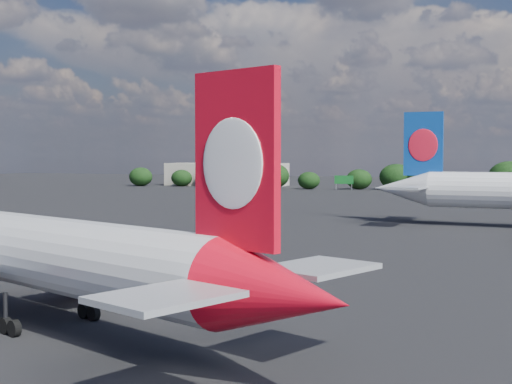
% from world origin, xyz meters
% --- Properties ---
extents(ground, '(500.00, 500.00, 0.00)m').
position_xyz_m(ground, '(0.00, 60.00, 0.00)').
color(ground, black).
rests_on(ground, ground).
extents(qantas_airliner, '(44.40, 42.72, 15.03)m').
position_xyz_m(qantas_airliner, '(7.60, -4.21, 4.58)').
color(qantas_airliner, silver).
rests_on(qantas_airliner, ground).
extents(terminal_building, '(42.00, 16.00, 8.00)m').
position_xyz_m(terminal_building, '(-65.00, 192.00, 4.00)').
color(terminal_building, '#A29A8C').
rests_on(terminal_building, ground).
extents(highway_sign, '(6.00, 0.30, 4.50)m').
position_xyz_m(highway_sign, '(-18.00, 176.00, 3.13)').
color(highway_sign, '#136322').
rests_on(highway_sign, ground).
extents(billboard_yellow, '(5.00, 0.30, 5.50)m').
position_xyz_m(billboard_yellow, '(12.00, 182.00, 3.87)').
color(billboard_yellow, yellow).
rests_on(billboard_yellow, ground).
extents(horizon_treeline, '(204.58, 14.94, 9.13)m').
position_xyz_m(horizon_treeline, '(16.80, 180.54, 3.87)').
color(horizon_treeline, black).
rests_on(horizon_treeline, ground).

